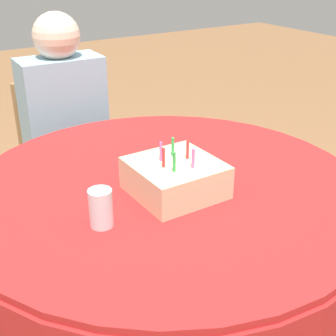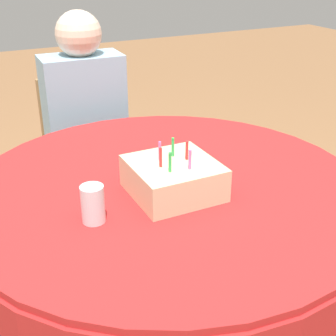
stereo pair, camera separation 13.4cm
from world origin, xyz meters
TOP-DOWN VIEW (x-y plane):
  - dining_table at (0.00, 0.00)m, footprint 1.21×1.21m
  - chair at (0.00, 0.89)m, footprint 0.39×0.39m
  - person at (0.00, 0.80)m, footprint 0.35×0.29m
  - birthday_cake at (-0.01, -0.07)m, footprint 0.23×0.23m
  - drinking_glass at (-0.26, -0.11)m, footprint 0.06×0.06m

SIDE VIEW (x-z plane):
  - chair at x=0.00m, z-range 0.04..0.89m
  - dining_table at x=0.00m, z-range 0.29..1.05m
  - person at x=0.00m, z-range 0.11..1.27m
  - birthday_cake at x=-0.01m, z-range 0.73..0.88m
  - drinking_glass at x=-0.26m, z-range 0.76..0.86m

